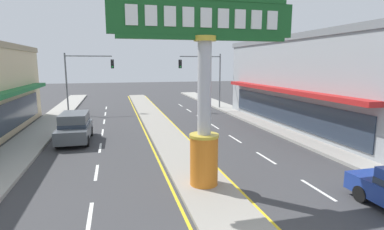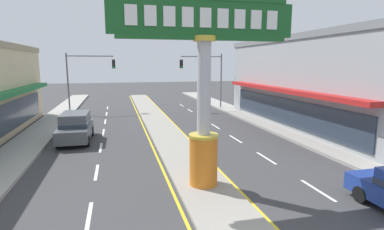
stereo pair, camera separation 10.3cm
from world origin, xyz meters
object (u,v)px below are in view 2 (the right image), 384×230
object	(u,v)px
suv_near_left_lane	(76,127)
storefront_right	(341,82)
district_sign	(204,88)
traffic_light_right_side	(206,72)
traffic_light_left_side	(85,72)

from	to	relation	value
suv_near_left_lane	storefront_right	bearing A→B (deg)	-0.57
district_sign	traffic_light_right_side	size ratio (longest dim) A/B	1.21
traffic_light_left_side	suv_near_left_lane	bearing A→B (deg)	-88.66
district_sign	traffic_light_left_side	world-z (taller)	district_sign
storefront_right	suv_near_left_lane	world-z (taller)	storefront_right
storefront_right	traffic_light_right_side	world-z (taller)	storefront_right
storefront_right	district_sign	bearing A→B (deg)	-146.98
district_sign	traffic_light_right_side	xyz separation A→B (m)	(6.39, 20.86, 0.07)
suv_near_left_lane	traffic_light_right_side	bearing A→B (deg)	42.44
storefront_right	traffic_light_left_side	xyz separation A→B (m)	(-20.60, 12.40, 0.60)
storefront_right	traffic_light_left_side	size ratio (longest dim) A/B	3.45
traffic_light_right_side	suv_near_left_lane	world-z (taller)	traffic_light_right_side
storefront_right	traffic_light_left_side	world-z (taller)	storefront_right
district_sign	storefront_right	xyz separation A→B (m)	(14.21, 9.23, -0.53)
storefront_right	suv_near_left_lane	bearing A→B (deg)	179.43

